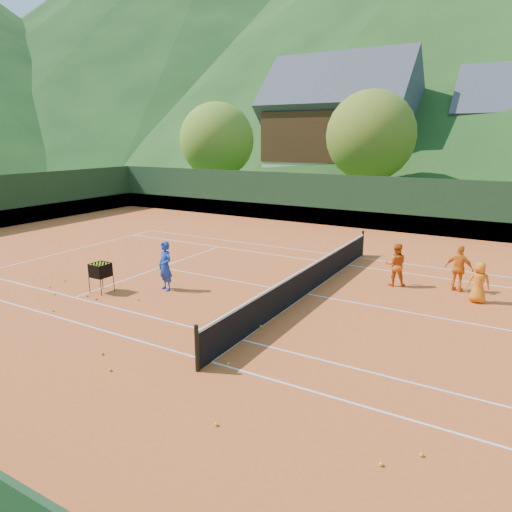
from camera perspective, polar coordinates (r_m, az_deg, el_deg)
The scene contains 30 objects.
ground at distance 15.32m, azimuth 6.37°, elevation -4.81°, with size 400.00×400.00×0.00m, color #2B541A.
clay_court at distance 15.32m, azimuth 6.37°, elevation -4.77°, with size 40.00×24.00×0.02m, color #C24F1F.
mountain_far_left at distance 194.53m, azimuth -0.40°, elevation 27.90°, with size 260.00×260.00×100.00m, color black.
coach at distance 15.68m, azimuth -11.27°, elevation -1.23°, with size 0.62×0.40×1.69m, color #1B3BB5.
student_a at distance 16.61m, azimuth 17.07°, elevation -1.03°, with size 0.74×0.57×1.51m, color orange.
student_b at distance 16.74m, azimuth 24.05°, elevation -1.44°, with size 0.93×0.39×1.58m, color orange.
student_c at distance 15.88m, azimuth 26.10°, elevation -2.98°, with size 0.64×0.42×1.31m, color orange.
tennis_ball_0 at distance 8.53m, azimuth 19.99°, elevation -22.30°, with size 0.07×0.07×0.07m, color yellow.
tennis_ball_1 at distance 10.72m, azimuth -3.48°, elevation -13.27°, with size 0.07×0.07×0.07m, color yellow.
tennis_ball_2 at distance 10.94m, azimuth -17.76°, elevation -13.39°, with size 0.07×0.07×0.07m, color yellow.
tennis_ball_4 at distance 8.16m, azimuth 15.37°, elevation -23.81°, with size 0.07×0.07×0.07m, color yellow.
tennis_ball_7 at distance 16.52m, azimuth -23.87°, elevation -4.36°, with size 0.07×0.07×0.07m, color yellow.
tennis_ball_8 at distance 8.78m, azimuth -4.99°, elevation -20.21°, with size 0.07×0.07×0.07m, color yellow.
tennis_ball_9 at distance 15.00m, azimuth -24.03°, elevation -6.25°, with size 0.07×0.07×0.07m, color yellow.
tennis_ball_10 at distance 15.08m, azimuth -14.52°, elevation -5.30°, with size 0.07×0.07×0.07m, color yellow.
tennis_ball_12 at distance 13.51m, azimuth -2.86°, elevation -7.20°, with size 0.07×0.07×0.07m, color yellow.
tennis_ball_14 at distance 15.93m, azimuth -20.36°, elevation -4.69°, with size 0.07×0.07×0.07m, color yellow.
tennis_ball_15 at distance 12.62m, azimuth 0.61°, elevation -8.79°, with size 0.07×0.07×0.07m, color yellow.
tennis_ball_18 at distance 17.89m, azimuth -22.79°, elevation -2.85°, with size 0.07×0.07×0.07m, color yellow.
tennis_ball_20 at distance 15.57m, azimuth -19.41°, elevation -5.05°, with size 0.07×0.07×0.07m, color yellow.
tennis_ball_22 at distance 17.41m, azimuth -24.39°, elevation -3.49°, with size 0.07×0.07×0.07m, color yellow.
tennis_ball_23 at distance 13.60m, azimuth 0.98°, elevation -7.03°, with size 0.07×0.07×0.07m, color yellow.
tennis_ball_24 at distance 11.74m, azimuth -18.65°, elevation -11.47°, with size 0.07×0.07×0.07m, color yellow.
court_lines at distance 15.31m, azimuth 6.38°, elevation -4.73°, with size 23.83×11.03×0.00m.
tennis_net at distance 15.16m, azimuth 6.43°, elevation -2.95°, with size 0.10×12.07×1.10m.
perimeter_fence at distance 14.95m, azimuth 6.51°, elevation -0.22°, with size 40.40×24.24×3.00m.
ball_hopper at distance 16.04m, azimuth -18.86°, elevation -1.75°, with size 0.57×0.57×1.00m.
chalet_left at distance 46.05m, azimuth 10.42°, elevation 15.05°, with size 13.80×9.93×12.92m.
tree_a at distance 38.08m, azimuth -4.90°, elevation 14.22°, with size 6.00×6.00×7.88m.
tree_b at distance 34.67m, azimuth 14.19°, elevation 14.35°, with size 6.40×6.40×8.40m.
Camera 1 is at (5.72, -13.28, 5.05)m, focal length 32.00 mm.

